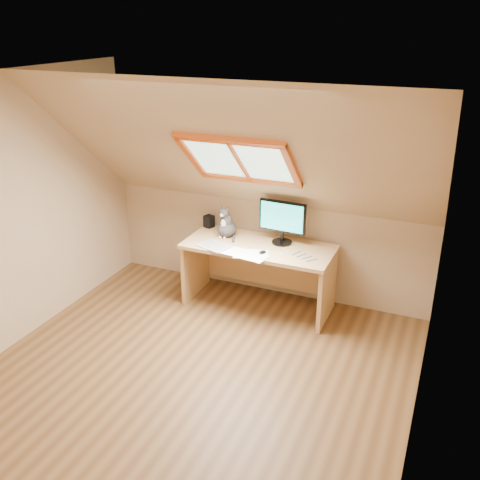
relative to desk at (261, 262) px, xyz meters
The scene contains 10 objects.
ground 1.52m from the desk, 92.47° to the right, with size 3.50×3.50×0.00m, color brown.
room_shell 1.81m from the desk, 92.32° to the right, with size 3.52×3.52×2.41m.
desk is the anchor object (origin of this frame).
monitor 0.51m from the desk, 18.36° to the left, with size 0.48×0.20×0.44m.
cat 0.52m from the desk, behind, with size 0.22×0.25×0.35m.
desk_speaker 0.75m from the desk, 164.70° to the left, with size 0.09×0.09×0.13m, color black.
graphics_tablet 0.53m from the desk, 144.76° to the right, with size 0.31×0.22×0.01m, color #B2B2B7.
mouse 0.35m from the desk, 66.40° to the right, with size 0.05×0.09×0.03m, color black.
papers 0.40m from the desk, 98.70° to the right, with size 0.35×0.30×0.01m.
cables 0.49m from the desk, 24.53° to the right, with size 0.51×0.26×0.01m.
Camera 1 is at (1.80, -3.20, 2.79)m, focal length 40.00 mm.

